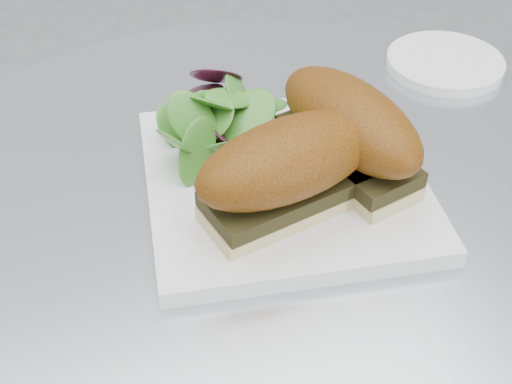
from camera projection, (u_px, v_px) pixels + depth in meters
plate at (284, 182)px, 0.62m from camera, size 0.28×0.28×0.02m
sandwich_left at (289, 168)px, 0.55m from camera, size 0.17×0.10×0.08m
sandwich_right at (349, 128)px, 0.59m from camera, size 0.10×0.17×0.08m
salad at (211, 120)px, 0.63m from camera, size 0.12×0.12×0.05m
saucer at (445, 63)px, 0.78m from camera, size 0.13×0.13×0.01m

